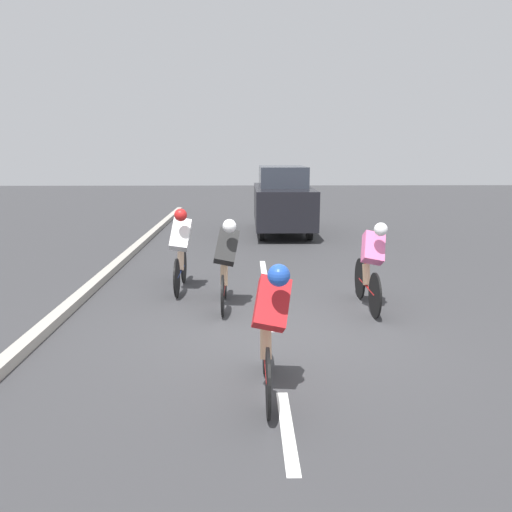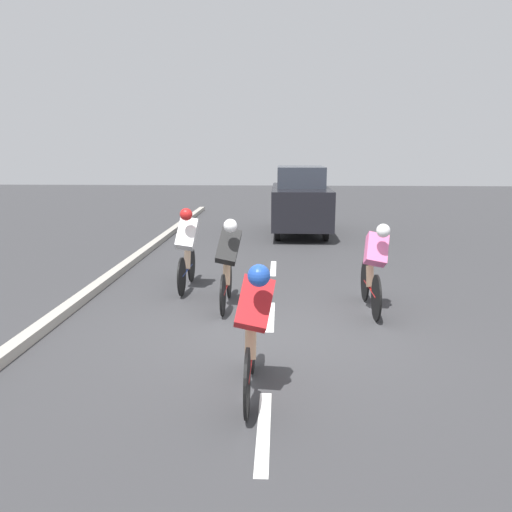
{
  "view_description": "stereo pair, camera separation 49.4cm",
  "coord_description": "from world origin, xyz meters",
  "px_view_note": "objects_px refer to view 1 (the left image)",
  "views": [
    {
      "loc": [
        0.37,
        6.73,
        2.51
      ],
      "look_at": [
        0.22,
        -0.61,
        0.95
      ],
      "focal_mm": 35.0,
      "sensor_mm": 36.0,
      "label": 1
    },
    {
      "loc": [
        -0.13,
        6.72,
        2.51
      ],
      "look_at": [
        0.22,
        -0.61,
        0.95
      ],
      "focal_mm": 35.0,
      "sensor_mm": 36.0,
      "label": 2
    }
  ],
  "objects_px": {
    "cyclist_red": "(270,326)",
    "cyclist_pink": "(371,264)",
    "cyclist_white": "(181,248)",
    "cyclist_black": "(226,261)",
    "support_car": "(283,200)"
  },
  "relations": [
    {
      "from": "cyclist_white",
      "to": "support_car",
      "type": "height_order",
      "value": "support_car"
    },
    {
      "from": "cyclist_black",
      "to": "support_car",
      "type": "distance_m",
      "value": 7.65
    },
    {
      "from": "support_car",
      "to": "cyclist_white",
      "type": "bearing_deg",
      "value": 70.44
    },
    {
      "from": "cyclist_black",
      "to": "support_car",
      "type": "relative_size",
      "value": 0.41
    },
    {
      "from": "cyclist_pink",
      "to": "cyclist_white",
      "type": "bearing_deg",
      "value": -19.45
    },
    {
      "from": "cyclist_pink",
      "to": "support_car",
      "type": "distance_m",
      "value": 7.64
    },
    {
      "from": "cyclist_red",
      "to": "cyclist_pink",
      "type": "xyz_separation_m",
      "value": [
        -1.74,
        -2.89,
        -0.02
      ]
    },
    {
      "from": "cyclist_red",
      "to": "cyclist_pink",
      "type": "distance_m",
      "value": 3.37
    },
    {
      "from": "cyclist_black",
      "to": "cyclist_pink",
      "type": "height_order",
      "value": "cyclist_black"
    },
    {
      "from": "cyclist_pink",
      "to": "support_car",
      "type": "bearing_deg",
      "value": -83.51
    },
    {
      "from": "cyclist_black",
      "to": "cyclist_pink",
      "type": "bearing_deg",
      "value": 177.98
    },
    {
      "from": "cyclist_black",
      "to": "support_car",
      "type": "height_order",
      "value": "support_car"
    },
    {
      "from": "cyclist_white",
      "to": "cyclist_black",
      "type": "relative_size",
      "value": 1.02
    },
    {
      "from": "cyclist_white",
      "to": "cyclist_black",
      "type": "distance_m",
      "value": 1.34
    },
    {
      "from": "support_car",
      "to": "cyclist_red",
      "type": "bearing_deg",
      "value": 85.19
    }
  ]
}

